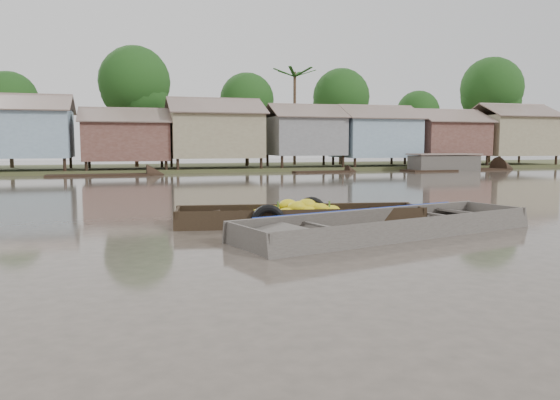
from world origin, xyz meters
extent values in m
plane|color=#473F36|center=(0.00, 0.00, 0.00)|extent=(120.00, 120.00, 0.00)
cube|color=#384723|center=(0.00, 33.00, 0.00)|extent=(120.00, 12.00, 0.50)
cube|color=#7F9BAF|center=(-10.50, 29.50, 2.70)|extent=(6.20, 5.20, 3.20)
cube|color=brown|center=(-10.50, 28.10, 4.75)|extent=(6.60, 3.02, 1.28)
cube|color=brown|center=(-10.50, 30.90, 4.75)|extent=(6.60, 3.02, 1.28)
cube|color=brown|center=(-3.80, 29.50, 2.20)|extent=(5.80, 4.60, 2.70)
cube|color=brown|center=(-3.80, 28.26, 4.00)|extent=(6.20, 2.67, 1.14)
cube|color=brown|center=(-3.80, 30.74, 4.00)|extent=(6.20, 2.67, 1.14)
cube|color=gray|center=(2.50, 29.50, 2.65)|extent=(6.50, 5.30, 3.30)
cube|color=brown|center=(2.50, 28.07, 4.75)|extent=(6.90, 3.08, 1.31)
cube|color=brown|center=(2.50, 30.93, 4.75)|extent=(6.90, 3.08, 1.31)
cube|color=slate|center=(9.50, 29.50, 2.60)|extent=(5.40, 4.70, 2.90)
cube|color=brown|center=(9.50, 28.23, 4.50)|extent=(5.80, 2.73, 1.17)
cube|color=brown|center=(9.50, 30.77, 4.50)|extent=(5.80, 2.73, 1.17)
cube|color=#7F9BAF|center=(15.50, 29.50, 2.50)|extent=(6.00, 5.00, 3.10)
cube|color=brown|center=(15.50, 28.15, 4.50)|extent=(6.40, 2.90, 1.24)
cube|color=brown|center=(15.50, 30.85, 4.50)|extent=(6.40, 2.90, 1.24)
cube|color=brown|center=(22.00, 29.50, 2.45)|extent=(5.70, 4.90, 2.80)
cube|color=brown|center=(22.00, 28.18, 4.30)|extent=(6.10, 2.85, 1.21)
cube|color=brown|center=(22.00, 30.82, 4.30)|extent=(6.10, 2.85, 1.21)
cube|color=gray|center=(28.50, 29.50, 2.70)|extent=(6.30, 5.10, 3.40)
cube|color=brown|center=(28.50, 28.12, 4.85)|extent=(6.70, 2.96, 1.26)
cube|color=brown|center=(28.50, 30.88, 4.85)|extent=(6.70, 2.96, 1.26)
cylinder|color=#473323|center=(-12.00, 34.00, 2.45)|extent=(0.28, 0.28, 4.90)
sphere|color=black|center=(-12.00, 34.00, 5.25)|extent=(4.20, 4.20, 4.20)
cylinder|color=#473323|center=(-3.00, 33.00, 3.15)|extent=(0.28, 0.28, 6.30)
sphere|color=black|center=(-3.00, 33.00, 6.75)|extent=(5.40, 5.40, 5.40)
cylinder|color=#473323|center=(6.00, 34.00, 2.62)|extent=(0.28, 0.28, 5.25)
sphere|color=black|center=(6.00, 34.00, 5.62)|extent=(4.50, 4.50, 4.50)
cylinder|color=#473323|center=(14.00, 33.00, 2.80)|extent=(0.28, 0.28, 5.60)
sphere|color=black|center=(14.00, 33.00, 6.00)|extent=(4.80, 4.80, 4.80)
cylinder|color=#473323|center=(22.00, 34.00, 2.27)|extent=(0.28, 0.28, 4.55)
sphere|color=black|center=(22.00, 34.00, 4.88)|extent=(3.90, 3.90, 3.90)
cylinder|color=#473323|center=(29.00, 33.00, 3.32)|extent=(0.28, 0.28, 6.65)
sphere|color=black|center=(29.00, 33.00, 7.12)|extent=(5.70, 5.70, 5.70)
cylinder|color=#473323|center=(10.00, 33.50, 4.00)|extent=(0.24, 0.24, 8.00)
cube|color=black|center=(0.18, 2.54, -0.08)|extent=(6.30, 2.13, 0.08)
cube|color=black|center=(0.28, 3.20, 0.17)|extent=(6.28, 1.14, 0.59)
cube|color=black|center=(0.08, 1.87, 0.17)|extent=(6.28, 1.14, 0.59)
cube|color=black|center=(3.24, 2.06, 0.17)|extent=(0.27, 1.37, 0.55)
cube|color=black|center=(2.71, 2.14, 0.24)|extent=(1.25, 1.34, 0.21)
cube|color=black|center=(-2.88, 3.01, 0.17)|extent=(0.27, 1.37, 0.55)
cube|color=black|center=(-2.35, 2.93, 0.24)|extent=(1.25, 1.34, 0.21)
cube|color=black|center=(-1.28, 2.76, 0.29)|extent=(0.30, 1.32, 0.05)
cube|color=black|center=(1.64, 2.31, 0.29)|extent=(0.30, 1.32, 0.05)
ellipsoid|color=yellow|center=(1.18, 1.99, 0.21)|extent=(0.46, 0.35, 0.26)
ellipsoid|color=yellow|center=(0.24, 2.41, 0.41)|extent=(0.50, 0.38, 0.28)
ellipsoid|color=yellow|center=(0.52, 2.87, 0.28)|extent=(0.48, 0.37, 0.27)
ellipsoid|color=yellow|center=(0.94, 2.73, 0.25)|extent=(0.48, 0.37, 0.27)
ellipsoid|color=yellow|center=(-0.26, 2.30, 0.35)|extent=(0.43, 0.33, 0.24)
ellipsoid|color=yellow|center=(-0.68, 2.45, 0.28)|extent=(0.55, 0.42, 0.31)
ellipsoid|color=yellow|center=(0.23, 2.63, 0.48)|extent=(0.42, 0.32, 0.24)
ellipsoid|color=yellow|center=(0.57, 2.90, 0.27)|extent=(0.46, 0.35, 0.26)
ellipsoid|color=yellow|center=(-0.86, 2.64, 0.19)|extent=(0.43, 0.33, 0.24)
ellipsoid|color=yellow|center=(1.10, 2.63, 0.30)|extent=(0.54, 0.42, 0.31)
ellipsoid|color=yellow|center=(-0.61, 2.33, 0.21)|extent=(0.54, 0.41, 0.30)
ellipsoid|color=yellow|center=(0.23, 2.15, 0.24)|extent=(0.45, 0.34, 0.25)
ellipsoid|color=yellow|center=(-0.05, 2.72, 0.38)|extent=(0.49, 0.37, 0.27)
ellipsoid|color=yellow|center=(0.57, 2.41, 0.41)|extent=(0.51, 0.39, 0.29)
ellipsoid|color=yellow|center=(-0.82, 2.84, 0.26)|extent=(0.51, 0.39, 0.28)
ellipsoid|color=yellow|center=(0.05, 2.84, 0.33)|extent=(0.45, 0.35, 0.25)
ellipsoid|color=yellow|center=(-0.10, 2.64, 0.50)|extent=(0.53, 0.40, 0.30)
ellipsoid|color=yellow|center=(-0.76, 2.64, 0.28)|extent=(0.56, 0.43, 0.31)
ellipsoid|color=yellow|center=(0.35, 2.47, 0.50)|extent=(0.57, 0.43, 0.32)
ellipsoid|color=yellow|center=(0.66, 2.28, 0.43)|extent=(0.43, 0.33, 0.24)
ellipsoid|color=yellow|center=(0.99, 2.25, 0.32)|extent=(0.51, 0.39, 0.29)
ellipsoid|color=yellow|center=(-0.08, 2.91, 0.37)|extent=(0.44, 0.34, 0.25)
ellipsoid|color=yellow|center=(0.05, 2.38, 0.47)|extent=(0.53, 0.40, 0.30)
ellipsoid|color=yellow|center=(0.14, 2.68, 0.40)|extent=(0.53, 0.40, 0.30)
ellipsoid|color=yellow|center=(-0.66, 2.34, 0.23)|extent=(0.55, 0.42, 0.31)
ellipsoid|color=yellow|center=(0.35, 2.31, 0.36)|extent=(0.48, 0.37, 0.27)
ellipsoid|color=yellow|center=(-0.52, 2.72, 0.37)|extent=(0.47, 0.36, 0.27)
ellipsoid|color=yellow|center=(-0.57, 2.42, 0.28)|extent=(0.49, 0.38, 0.28)
cylinder|color=#3F6626|center=(-0.38, 2.62, 0.50)|extent=(0.04, 0.04, 0.20)
cylinder|color=#3F6626|center=(0.40, 2.50, 0.50)|extent=(0.04, 0.04, 0.20)
cylinder|color=#3F6626|center=(0.96, 2.41, 0.50)|extent=(0.04, 0.04, 0.20)
torus|color=black|center=(0.74, 3.22, 0.19)|extent=(0.90, 0.34, 0.88)
torus|color=black|center=(-0.83, 1.92, 0.19)|extent=(0.87, 0.33, 0.85)
cube|color=#413B37|center=(1.68, 0.50, -0.08)|extent=(7.57, 3.49, 0.08)
cube|color=#413B37|center=(1.44, 1.37, 0.18)|extent=(7.35, 2.15, 0.61)
cube|color=#413B37|center=(1.92, -0.37, 0.18)|extent=(7.35, 2.15, 0.61)
cube|color=#413B37|center=(5.26, 1.47, 0.18)|extent=(0.54, 1.80, 0.57)
cube|color=#413B37|center=(4.63, 1.31, 0.25)|extent=(1.66, 1.88, 0.24)
cube|color=#413B37|center=(-1.90, -0.47, 0.18)|extent=(0.54, 1.80, 0.57)
cube|color=#413B37|center=(-1.28, -0.31, 0.25)|extent=(1.66, 1.88, 0.24)
cube|color=#413B37|center=(-0.03, 0.03, 0.30)|extent=(0.56, 1.74, 0.05)
cube|color=#413B37|center=(3.39, 0.97, 0.30)|extent=(0.56, 1.74, 0.05)
cube|color=#665E54|center=(1.68, 0.50, -0.03)|extent=(5.82, 2.88, 0.02)
cube|color=navy|center=(1.42, 1.43, 0.41)|extent=(5.93, 1.70, 0.15)
torus|color=olive|center=(3.97, 0.81, -0.01)|extent=(0.42, 0.42, 0.06)
torus|color=olive|center=(3.97, 0.81, 0.03)|extent=(0.34, 0.34, 0.06)
cube|color=black|center=(20.07, 25.00, -0.05)|extent=(8.83, 2.64, 0.35)
cube|color=black|center=(-5.52, 25.47, -0.05)|extent=(6.34, 1.41, 0.35)
cube|color=black|center=(9.43, 25.36, -0.05)|extent=(4.25, 1.11, 0.35)
cube|color=black|center=(19.00, 25.00, 0.55)|extent=(5.00, 2.00, 1.20)
camera|label=1|loc=(-4.22, -10.70, 2.10)|focal=35.00mm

